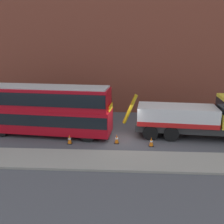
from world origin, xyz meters
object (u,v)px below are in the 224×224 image
traffic_cone_near_bus (70,139)px  traffic_cone_near_truck (151,142)px  traffic_cone_midway (117,139)px  recovery_tow_truck (200,116)px  double_decker_bus (44,108)px

traffic_cone_near_bus → traffic_cone_near_truck: (6.09, -0.14, 0.00)m
traffic_cone_near_bus → traffic_cone_midway: 3.54m
traffic_cone_midway → traffic_cone_near_truck: size_ratio=1.00×
recovery_tow_truck → double_decker_bus: double_decker_bus is taller
recovery_tow_truck → traffic_cone_near_bus: bearing=-163.7°
traffic_cone_midway → recovery_tow_truck: bearing=13.9°
double_decker_bus → traffic_cone_midway: double_decker_bus is taller
traffic_cone_near_bus → traffic_cone_near_truck: bearing=-1.4°
traffic_cone_near_bus → traffic_cone_near_truck: size_ratio=1.00×
double_decker_bus → traffic_cone_near_truck: double_decker_bus is taller
recovery_tow_truck → traffic_cone_midway: 6.81m
traffic_cone_near_bus → double_decker_bus: bearing=142.1°
traffic_cone_near_bus → traffic_cone_near_truck: same height
recovery_tow_truck → traffic_cone_near_bus: size_ratio=14.21×
recovery_tow_truck → traffic_cone_midway: size_ratio=14.21×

